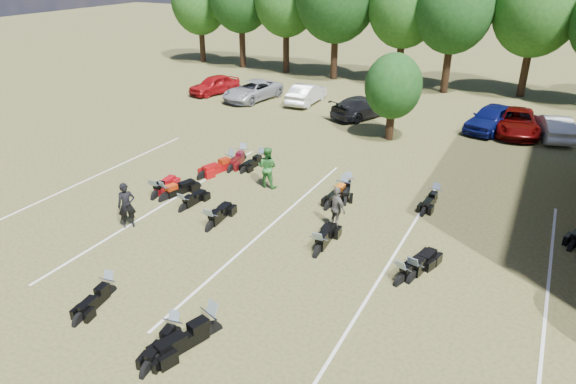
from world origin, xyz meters
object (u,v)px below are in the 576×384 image
Objects in this scene: person_grey at (336,208)px; motorcycle_14 at (243,160)px; person_black at (127,205)px; person_green at (267,167)px; motorcycle_3 at (211,333)px; motorcycle_7 at (156,198)px; car_4 at (491,118)px; car_0 at (215,85)px.

person_grey is 0.79× the size of motorcycle_14.
person_green is (2.97, 5.85, 0.04)m from person_black.
motorcycle_7 is (-7.37, 6.26, 0.00)m from motorcycle_3.
car_4 is 2.06× the size of motorcycle_7.
person_grey is (4.33, -2.24, -0.09)m from person_green.
car_4 is at bearing 36.76° from motorcycle_14.
person_grey is 8.52m from motorcycle_14.
motorcycle_3 is at bearing -75.74° from person_black.
car_0 is at bearing -163.56° from car_4.
motorcycle_7 is 1.01× the size of motorcycle_14.
person_grey reaches higher than motorcycle_14.
car_0 is 20.09m from car_4.
person_green reaches higher than car_0.
person_green is 3.78m from motorcycle_14.
person_black reaches higher than car_4.
person_grey reaches higher than car_0.
car_4 is at bearing -133.28° from motorcycle_7.
person_black is 8.15m from person_grey.
person_grey is 0.78× the size of motorcycle_7.
person_black is (9.17, -19.12, 0.22)m from car_0.
car_4 reaches higher than motorcycle_3.
person_black is 2.83m from motorcycle_7.
motorcycle_7 is at bearing -109.16° from car_4.
motorcycle_3 is 9.67m from motorcycle_7.
person_green reaches higher than person_black.
person_grey is 0.70× the size of motorcycle_3.
car_4 reaches higher than motorcycle_14.
car_0 is 1.65× the size of motorcycle_3.
person_grey reaches higher than car_4.
motorcycle_14 is at bearing -3.02° from person_grey.
person_black is at bearing 59.78° from person_green.
person_green is at bearing -147.23° from motorcycle_7.
car_0 is 21.21m from person_black.
motorcycle_7 is (-0.85, 2.54, -0.92)m from person_black.
car_0 reaches higher than motorcycle_3.
car_4 reaches higher than motorcycle_7.
motorcycle_3 is at bearing 107.03° from person_green.
person_grey reaches higher than motorcycle_7.
motorcycle_3 is (15.69, -22.85, -0.71)m from car_0.
person_green is at bearing -104.68° from car_4.
person_green is 5.15m from motorcycle_7.
motorcycle_7 is at bearing 157.91° from motorcycle_3.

